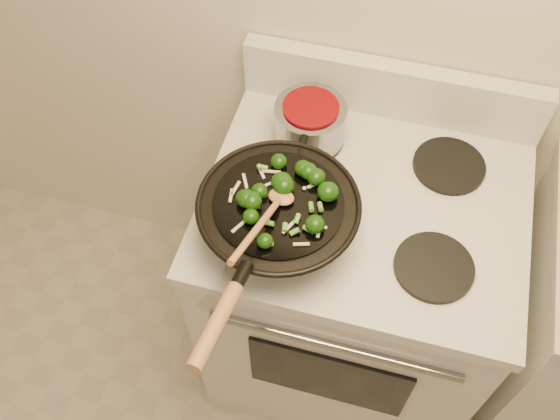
# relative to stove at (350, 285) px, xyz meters

# --- Properties ---
(stove) EXTENTS (0.78, 0.67, 1.08)m
(stove) POSITION_rel_stove_xyz_m (0.00, 0.00, 0.00)
(stove) COLOR silver
(stove) RESTS_ON ground
(wok) EXTENTS (0.36, 0.60, 0.18)m
(wok) POSITION_rel_stove_xyz_m (-0.18, -0.16, 0.52)
(wok) COLOR black
(wok) RESTS_ON stove
(stirfry) EXTENTS (0.23, 0.25, 0.04)m
(stirfry) POSITION_rel_stove_xyz_m (-0.17, -0.13, 0.59)
(stirfry) COLOR #123809
(stirfry) RESTS_ON wok
(wooden_spoon) EXTENTS (0.08, 0.26, 0.10)m
(wooden_spoon) POSITION_rel_stove_xyz_m (-0.19, -0.21, 0.61)
(wooden_spoon) COLOR #AC7144
(wooden_spoon) RESTS_ON wok
(saucepan) EXTENTS (0.18, 0.29, 0.11)m
(saucepan) POSITION_rel_stove_xyz_m (-0.18, 0.15, 0.52)
(saucepan) COLOR gray
(saucepan) RESTS_ON stove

